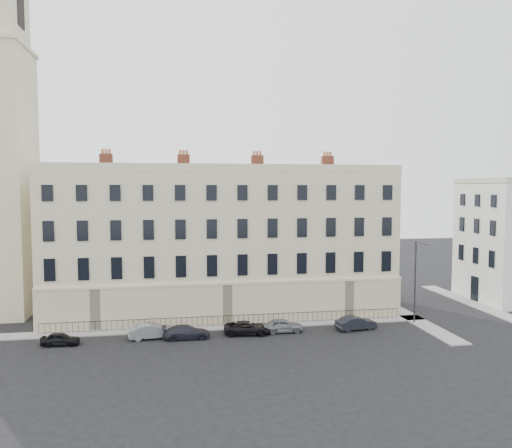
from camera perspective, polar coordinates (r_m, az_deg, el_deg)
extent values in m
plane|color=black|center=(45.69, 5.28, -13.01)|extent=(160.00, 160.00, 0.00)
cube|color=beige|center=(54.75, -3.99, -2.10)|extent=(36.00, 12.00, 15.00)
cube|color=#C7B795|center=(49.73, -3.27, -9.18)|extent=(36.10, 0.18, 4.00)
cube|color=#C7B795|center=(60.09, 13.60, -6.95)|extent=(0.18, 12.10, 4.00)
cube|color=beige|center=(48.64, -3.37, 6.43)|extent=(36.00, 0.35, 0.80)
cube|color=beige|center=(58.91, 13.62, 5.93)|extent=(0.35, 12.00, 0.80)
cube|color=brown|center=(54.64, -16.75, 6.65)|extent=(1.30, 0.70, 2.00)
cube|color=brown|center=(54.24, -8.28, 6.80)|extent=(1.30, 0.70, 2.00)
cube|color=brown|center=(55.01, 0.14, 6.81)|extent=(1.30, 0.70, 2.00)
cube|color=brown|center=(56.90, 8.17, 6.68)|extent=(1.30, 0.70, 2.00)
cube|color=gray|center=(49.07, -7.89, -11.74)|extent=(48.00, 2.00, 0.12)
cube|color=gray|center=(57.32, 16.01, -9.52)|extent=(2.00, 24.00, 0.12)
cube|color=gray|center=(63.84, 23.43, -8.30)|extent=(2.00, 20.00, 0.12)
cube|color=black|center=(49.46, -3.20, -10.42)|extent=(35.00, 0.04, 0.04)
cube|color=black|center=(49.70, -3.19, -11.43)|extent=(35.00, 0.04, 0.04)
imported|color=black|center=(46.88, -21.45, -12.14)|extent=(3.31, 1.50, 1.10)
imported|color=slate|center=(46.58, -11.81, -11.86)|extent=(4.35, 2.03, 1.38)
imported|color=#21222C|center=(46.00, -7.95, -12.12)|extent=(4.21, 1.75, 1.22)
imported|color=black|center=(46.85, -1.01, -11.79)|extent=(4.49, 2.43, 1.20)
imported|color=slate|center=(47.51, 3.04, -11.50)|extent=(3.83, 1.58, 1.30)
imported|color=black|center=(49.18, 11.36, -11.03)|extent=(4.11, 2.00, 1.30)
cylinder|color=#2A2A2E|center=(52.11, 17.72, -6.39)|extent=(0.16, 0.16, 8.21)
cylinder|color=#2A2A2E|center=(51.01, 18.35, -2.08)|extent=(0.47, 1.52, 0.10)
cube|color=#2A2A2E|center=(50.48, 18.89, -2.22)|extent=(0.30, 0.54, 0.12)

